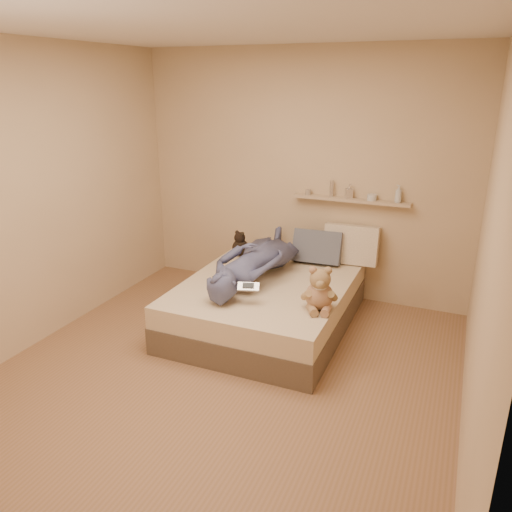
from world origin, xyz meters
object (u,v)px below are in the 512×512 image
at_px(game_console, 248,287).
at_px(teddy_bear, 320,292).
at_px(bed, 267,303).
at_px(pillow_cream, 351,244).
at_px(dark_plush, 240,245).
at_px(person, 256,259).
at_px(pillow_grey, 317,247).
at_px(wall_shelf, 351,200).

bearing_deg(game_console, teddy_bear, 13.05).
height_order(bed, pillow_cream, pillow_cream).
bearing_deg(dark_plush, person, -51.71).
height_order(pillow_cream, pillow_grey, pillow_cream).
bearing_deg(person, pillow_cream, -129.08).
xyz_separation_m(teddy_bear, wall_shelf, (-0.07, 1.31, 0.49)).
bearing_deg(game_console, pillow_grey, 78.82).
relative_size(teddy_bear, dark_plush, 1.39).
distance_m(pillow_grey, wall_shelf, 0.59).
distance_m(game_console, teddy_bear, 0.60).
xyz_separation_m(teddy_bear, dark_plush, (-1.17, 0.97, -0.04)).
relative_size(bed, game_console, 9.58).
relative_size(game_console, pillow_grey, 0.40).
bearing_deg(bed, person, 158.38).
bearing_deg(wall_shelf, pillow_grey, -141.01).
bearing_deg(bed, game_console, -85.95).
bearing_deg(pillow_grey, game_console, -101.18).
bearing_deg(pillow_cream, wall_shelf, 122.67).
distance_m(pillow_grey, person, 0.76).
relative_size(bed, pillow_cream, 3.45).
distance_m(dark_plush, pillow_cream, 1.18).
bearing_deg(wall_shelf, dark_plush, -163.18).
distance_m(bed, wall_shelf, 1.38).
bearing_deg(teddy_bear, game_console, -166.95).
relative_size(person, wall_shelf, 1.31).
bearing_deg(pillow_grey, teddy_bear, -72.54).
xyz_separation_m(bed, game_console, (0.04, -0.53, 0.39)).
height_order(bed, wall_shelf, wall_shelf).
bearing_deg(wall_shelf, game_console, -109.56).
xyz_separation_m(pillow_cream, wall_shelf, (-0.05, 0.08, 0.45)).
height_order(pillow_grey, person, person).
height_order(teddy_bear, pillow_grey, teddy_bear).
bearing_deg(pillow_cream, game_console, -112.45).
distance_m(bed, person, 0.44).
height_order(pillow_cream, wall_shelf, wall_shelf).
height_order(bed, teddy_bear, teddy_bear).
relative_size(bed, person, 1.21).
height_order(teddy_bear, wall_shelf, wall_shelf).
bearing_deg(pillow_cream, dark_plush, -167.57).
xyz_separation_m(dark_plush, person, (0.41, -0.52, 0.07)).
distance_m(bed, dark_plush, 0.87).
distance_m(dark_plush, person, 0.67).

